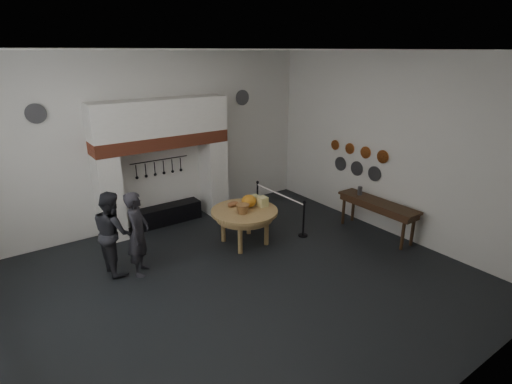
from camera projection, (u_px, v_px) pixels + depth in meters
floor at (242, 283)px, 8.18m from camera, size 9.00×8.00×0.02m
ceiling at (239, 50)px, 6.67m from camera, size 9.00×8.00×0.02m
wall_back at (157, 141)px, 10.49m from camera, size 9.00×0.02×4.50m
wall_front at (442, 268)px, 4.36m from camera, size 9.00×0.02×4.50m
wall_right at (392, 146)px, 9.89m from camera, size 0.02×8.00×4.50m
chimney_pier_left at (109, 198)px, 9.81m from camera, size 0.55×0.70×2.15m
chimney_pier_right at (214, 177)px, 11.42m from camera, size 0.55×0.70×2.15m
hearth_brick_band at (162, 141)px, 10.20m from camera, size 3.50×0.72×0.32m
chimney_hood at (160, 117)px, 10.00m from camera, size 3.50×0.70×0.90m
iron_range at (167, 214)px, 10.95m from camera, size 1.90×0.45×0.50m
utensil_rail at (159, 160)px, 10.60m from camera, size 1.60×0.02×0.02m
work_table at (244, 211)px, 9.60m from camera, size 1.97×1.97×0.07m
pumpkin at (249, 201)px, 9.72m from camera, size 0.36×0.36×0.31m
cheese_block_big at (262, 202)px, 9.79m from camera, size 0.22×0.22×0.24m
cheese_block_small at (255, 199)px, 10.01m from camera, size 0.18×0.18×0.20m
wicker_basket at (243, 209)px, 9.36m from camera, size 0.39×0.39×0.22m
bread_loaf at (233, 204)px, 9.78m from camera, size 0.31×0.18×0.13m
visitor_near at (138, 233)px, 8.27m from camera, size 0.73×0.80×1.83m
visitor_far at (113, 232)px, 8.36m from camera, size 0.73×0.91×1.80m
side_table at (378, 202)px, 10.08m from camera, size 0.55×2.20×0.06m
pewter_jug at (360, 191)px, 10.49m from camera, size 0.12×0.12×0.22m
copper_pan_a at (383, 157)px, 10.12m from camera, size 0.03×0.34×0.34m
copper_pan_b at (366, 152)px, 10.54m from camera, size 0.03×0.32×0.32m
copper_pan_c at (350, 149)px, 10.96m from camera, size 0.03×0.30×0.30m
copper_pan_d at (335, 145)px, 11.39m from camera, size 0.03×0.28×0.28m
pewter_plate_left at (374, 174)px, 10.44m from camera, size 0.03×0.40×0.40m
pewter_plate_mid at (357, 169)px, 10.90m from camera, size 0.03×0.40×0.40m
pewter_plate_right at (340, 164)px, 11.36m from camera, size 0.03×0.40×0.40m
pewter_plate_back_left at (36, 114)px, 8.66m from camera, size 0.44×0.03×0.44m
pewter_plate_back_right at (242, 98)px, 11.62m from camera, size 0.44×0.03×0.44m
barrier_post_near at (304, 220)px, 10.10m from camera, size 0.05×0.05×0.90m
barrier_post_far at (258, 197)px, 11.63m from camera, size 0.05×0.05×0.90m
barrier_rope at (279, 194)px, 10.73m from camera, size 0.04×2.00×0.04m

